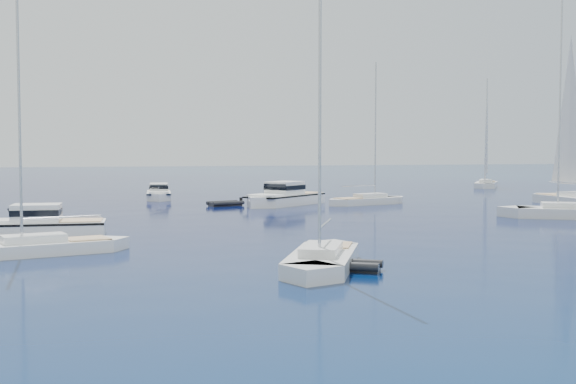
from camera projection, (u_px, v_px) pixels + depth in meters
name	position (u px, v px, depth m)	size (l,w,h in m)	color
ground	(545.00, 300.00, 26.46)	(400.00, 400.00, 0.00)	navy
motor_cruiser_centre	(34.00, 236.00, 45.74)	(2.93, 9.57, 2.51)	white
motor_cruiser_distant	(284.00, 205.00, 70.42)	(3.35, 10.96, 2.88)	white
motor_cruiser_horizon	(159.00, 199.00, 78.68)	(2.52, 8.25, 2.17)	white
sailboat_fore	(322.00, 267.00, 33.62)	(2.71, 10.43, 15.33)	silver
sailboat_mid_r	(574.00, 218.00, 57.32)	(3.13, 12.03, 17.69)	silver
sailboat_mid_l	(42.00, 254.00, 37.81)	(2.50, 9.63, 14.15)	white
sailboat_centre	(367.00, 204.00, 71.50)	(2.51, 9.66, 14.20)	silver
sailboat_sails_r	(575.00, 205.00, 70.31)	(3.31, 12.73, 18.72)	silver
sailboat_sails_far	(486.00, 187.00, 102.93)	(2.75, 10.56, 15.53)	white
tender_grey_near	(351.00, 271.00, 32.68)	(1.62, 2.81, 0.95)	black
tender_grey_far	(225.00, 206.00, 69.47)	(1.90, 3.43, 0.95)	black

